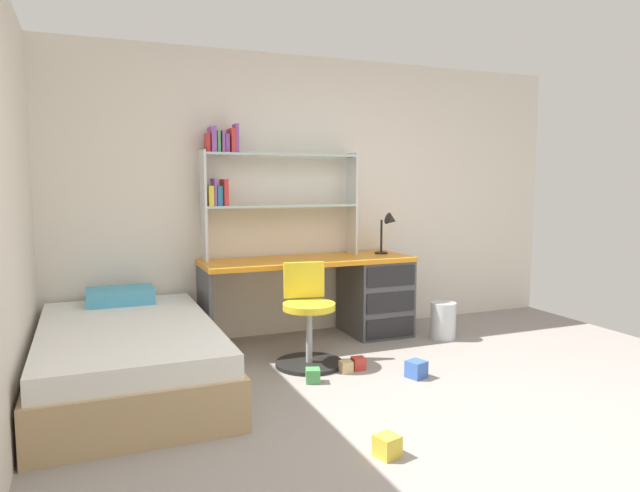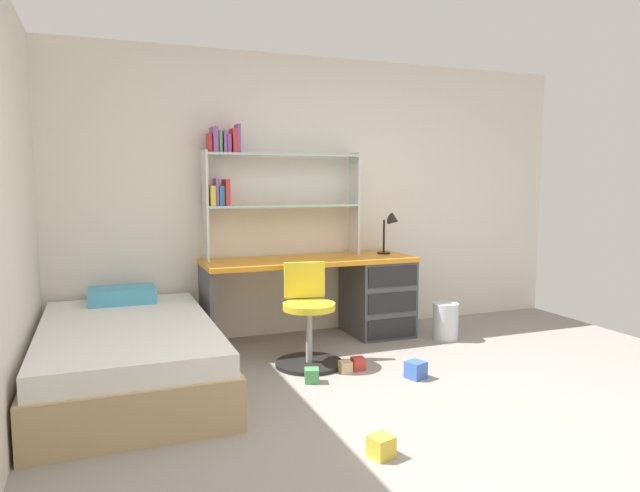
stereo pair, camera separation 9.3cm
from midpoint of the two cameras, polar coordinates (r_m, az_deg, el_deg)
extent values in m
cube|color=gray|center=(3.32, 14.14, -19.00)|extent=(5.45, 6.18, 0.02)
cube|color=silver|center=(5.33, -2.45, 4.92)|extent=(5.45, 0.06, 2.53)
cube|color=orange|center=(5.02, -1.72, -1.47)|extent=(1.85, 0.61, 0.04)
cube|color=#4C4C51|center=(5.35, 4.99, -4.98)|extent=(0.53, 0.58, 0.69)
cube|color=#4C4C51|center=(4.85, -11.91, -6.30)|extent=(0.03, 0.55, 0.69)
cube|color=black|center=(5.15, 6.48, -8.09)|extent=(0.47, 0.01, 0.18)
cube|color=black|center=(5.10, 6.51, -5.58)|extent=(0.47, 0.01, 0.18)
cube|color=black|center=(5.05, 6.54, -3.01)|extent=(0.47, 0.01, 0.18)
cube|color=silver|center=(4.93, -12.01, 3.91)|extent=(0.02, 0.22, 0.93)
cube|color=silver|center=(5.35, 2.69, 4.23)|extent=(0.02, 0.22, 0.93)
cube|color=silver|center=(5.09, -4.36, 4.00)|extent=(1.36, 0.22, 0.02)
cube|color=silver|center=(5.09, -4.40, 9.01)|extent=(1.36, 0.22, 0.02)
cube|color=yellow|center=(4.93, -11.45, 4.91)|extent=(0.04, 0.19, 0.17)
cube|color=purple|center=(4.94, -11.02, 5.26)|extent=(0.02, 0.16, 0.23)
cube|color=#338CBF|center=(4.95, -10.53, 4.91)|extent=(0.04, 0.13, 0.17)
cube|color=red|center=(4.96, -10.03, 5.26)|extent=(0.04, 0.20, 0.22)
cube|color=red|center=(4.94, -11.66, 10.00)|extent=(0.03, 0.15, 0.16)
cube|color=purple|center=(4.95, -11.20, 10.31)|extent=(0.04, 0.19, 0.21)
cube|color=#4CA559|center=(4.96, -10.71, 10.14)|extent=(0.02, 0.17, 0.18)
cube|color=purple|center=(4.96, -10.30, 10.13)|extent=(0.02, 0.20, 0.18)
cube|color=purple|center=(4.97, -9.86, 9.99)|extent=(0.03, 0.15, 0.15)
cube|color=red|center=(4.98, -9.34, 10.27)|extent=(0.04, 0.19, 0.20)
cube|color=purple|center=(4.99, -8.91, 10.49)|extent=(0.03, 0.14, 0.24)
cylinder|color=black|center=(5.38, 5.60, -0.67)|extent=(0.12, 0.12, 0.02)
cylinder|color=black|center=(5.36, 5.61, 1.01)|extent=(0.02, 0.02, 0.30)
cone|color=black|center=(5.34, 6.64, 2.59)|extent=(0.12, 0.11, 0.13)
cylinder|color=black|center=(4.49, -1.68, -11.59)|extent=(0.52, 0.52, 0.03)
cylinder|color=#A5A8AD|center=(4.43, -1.69, -9.09)|extent=(0.05, 0.05, 0.44)
cylinder|color=yellow|center=(4.37, -1.70, -6.02)|extent=(0.40, 0.40, 0.05)
cube|color=yellow|center=(4.51, -2.19, -3.37)|extent=(0.32, 0.09, 0.28)
cube|color=tan|center=(4.18, -19.06, -11.32)|extent=(1.17, 1.96, 0.31)
cube|color=white|center=(4.12, -19.18, -8.33)|extent=(1.11, 1.90, 0.14)
cube|color=#4CA5CC|center=(4.80, -19.73, -4.68)|extent=(0.50, 0.32, 0.12)
cylinder|color=silver|center=(5.29, 11.63, -7.26)|extent=(0.23, 0.23, 0.33)
cube|color=gold|center=(3.13, 5.79, -19.14)|extent=(0.14, 0.14, 0.11)
cube|color=red|center=(4.40, 3.21, -11.54)|extent=(0.10, 0.10, 0.09)
cube|color=#479E51|center=(4.13, -1.37, -12.73)|extent=(0.12, 0.12, 0.10)
cube|color=tan|center=(4.33, 1.97, -11.89)|extent=(0.09, 0.09, 0.09)
cube|color=#3860B7|center=(4.27, 8.90, -11.98)|extent=(0.15, 0.15, 0.12)
camera|label=1|loc=(0.05, -90.62, -0.07)|focal=32.26mm
camera|label=2|loc=(0.05, 89.38, 0.07)|focal=32.26mm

